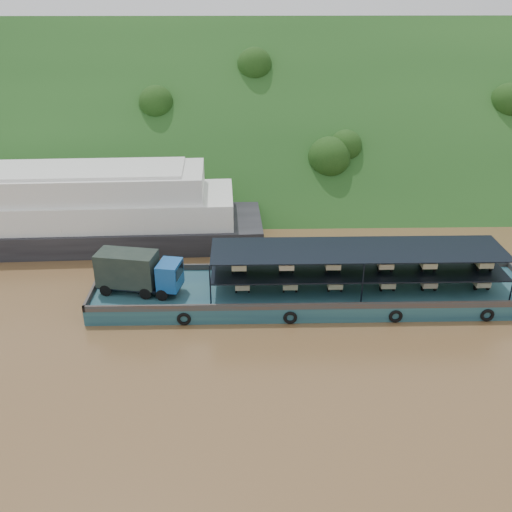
{
  "coord_description": "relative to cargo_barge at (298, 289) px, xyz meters",
  "views": [
    {
      "loc": [
        -2.99,
        -38.95,
        23.27
      ],
      "look_at": [
        -2.0,
        3.0,
        3.2
      ],
      "focal_mm": 40.0,
      "sensor_mm": 36.0,
      "label": 1
    }
  ],
  "objects": [
    {
      "name": "cargo_barge",
      "position": [
        0.0,
        0.0,
        0.0
      ],
      "size": [
        35.0,
        7.18,
        4.54
      ],
      "color": "#143548",
      "rests_on": "ground"
    },
    {
      "name": "passenger_ferry",
      "position": [
        -21.24,
        12.53,
        2.14
      ],
      "size": [
        37.5,
        10.64,
        7.53
      ],
      "rotation": [
        0.0,
        0.0,
        0.04
      ],
      "color": "black",
      "rests_on": "ground"
    },
    {
      "name": "hillside",
      "position": [
        -1.37,
        34.82,
        -1.13
      ],
      "size": [
        140.0,
        39.6,
        39.6
      ],
      "primitive_type": "cube",
      "rotation": [
        0.79,
        0.0,
        0.0
      ],
      "color": "#173B15",
      "rests_on": "ground"
    },
    {
      "name": "ground",
      "position": [
        -1.37,
        -1.18,
        -1.13
      ],
      "size": [
        160.0,
        160.0,
        0.0
      ],
      "primitive_type": "plane",
      "color": "brown",
      "rests_on": "ground"
    }
  ]
}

